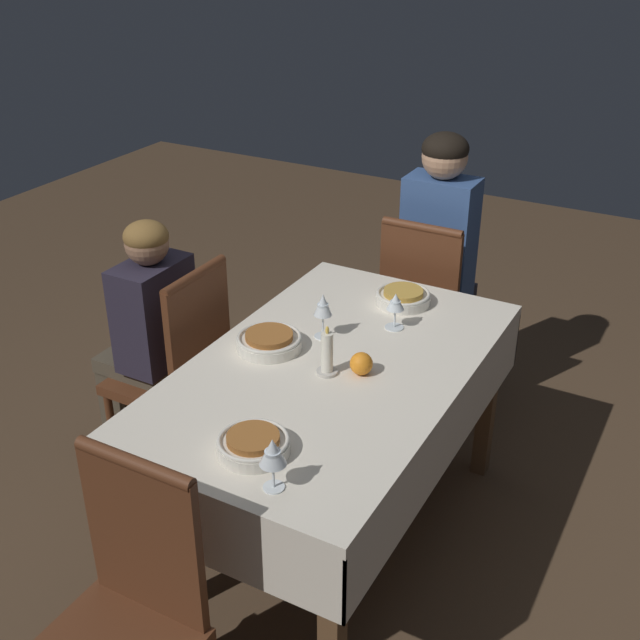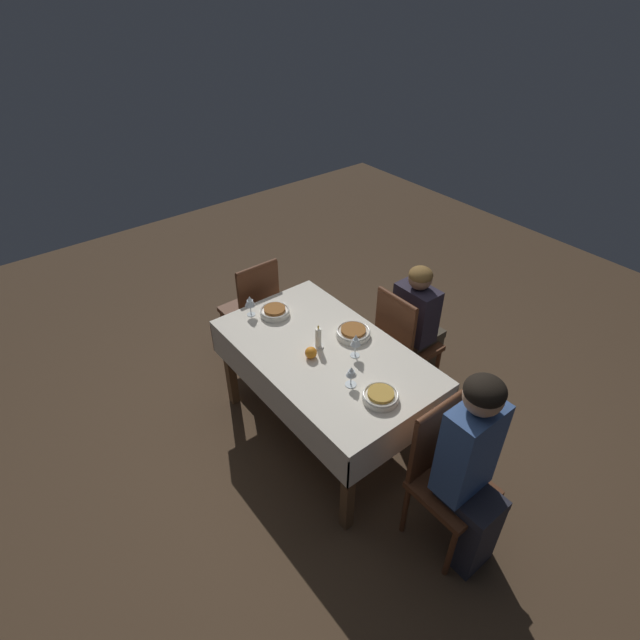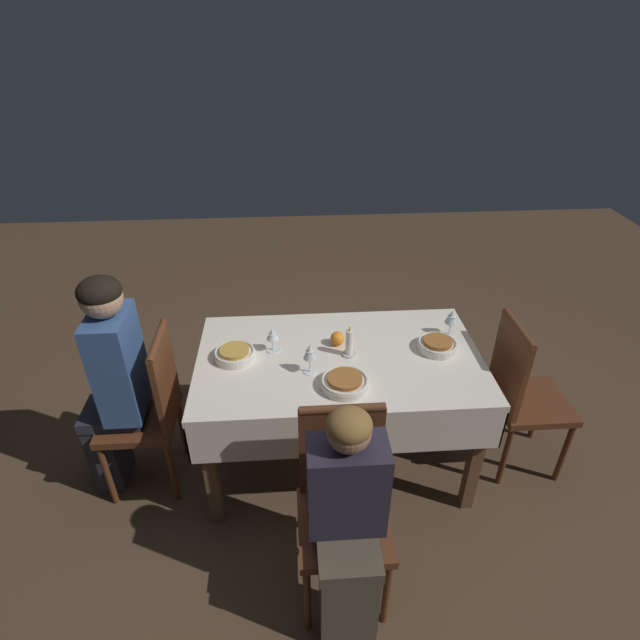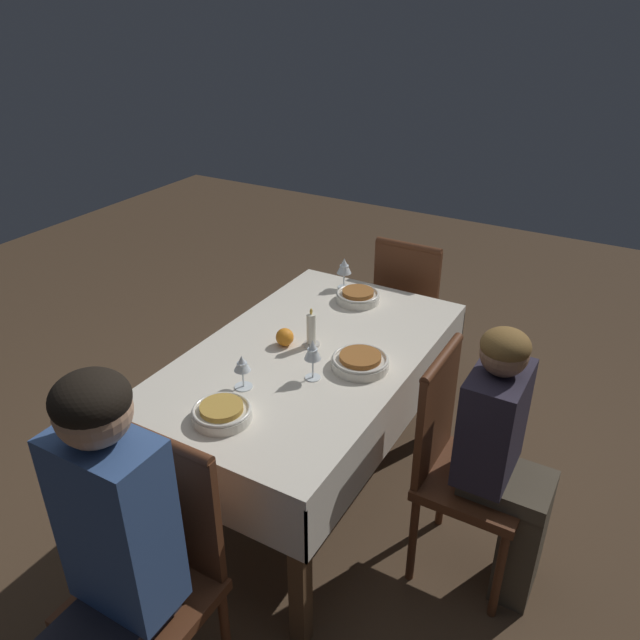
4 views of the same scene
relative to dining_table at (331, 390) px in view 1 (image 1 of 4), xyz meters
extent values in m
plane|color=#4C3826|center=(0.00, 0.00, -0.65)|extent=(8.00, 8.00, 0.00)
cube|color=silver|center=(0.00, 0.00, 0.08)|extent=(1.44, 0.85, 0.04)
cube|color=silver|center=(0.00, 0.42, -0.05)|extent=(1.44, 0.01, 0.22)
cube|color=silver|center=(0.00, -0.42, -0.05)|extent=(1.44, 0.01, 0.22)
cube|color=silver|center=(0.72, 0.00, -0.05)|extent=(0.01, 0.85, 0.22)
cube|color=silver|center=(-0.72, 0.00, -0.05)|extent=(0.01, 0.85, 0.22)
cube|color=brown|center=(0.65, 0.35, -0.30)|extent=(0.06, 0.06, 0.71)
cube|color=brown|center=(-0.65, 0.35, -0.30)|extent=(0.06, 0.06, 0.71)
cube|color=brown|center=(0.65, -0.35, -0.30)|extent=(0.06, 0.06, 0.71)
cube|color=brown|center=(-0.65, -0.35, -0.30)|extent=(0.06, 0.06, 0.71)
cube|color=#562D19|center=(1.04, 0.05, -0.22)|extent=(0.38, 0.38, 0.04)
cube|color=#562D19|center=(0.87, 0.05, 0.04)|extent=(0.03, 0.35, 0.46)
cylinder|color=#562D19|center=(0.87, 0.05, 0.27)|extent=(0.04, 0.34, 0.04)
cylinder|color=#562D19|center=(1.21, -0.12, -0.44)|extent=(0.03, 0.03, 0.41)
cylinder|color=#562D19|center=(1.21, 0.21, -0.44)|extent=(0.03, 0.03, 0.41)
cylinder|color=#562D19|center=(0.88, -0.12, -0.44)|extent=(0.03, 0.03, 0.41)
cylinder|color=#562D19|center=(0.88, 0.21, -0.44)|extent=(0.03, 0.03, 0.41)
cube|color=#562D19|center=(0.05, 0.75, -0.22)|extent=(0.38, 0.38, 0.04)
cube|color=#562D19|center=(0.05, 0.57, 0.04)|extent=(0.35, 0.03, 0.46)
cylinder|color=#562D19|center=(0.05, 0.57, 0.27)|extent=(0.34, 0.04, 0.04)
cylinder|color=#562D19|center=(0.21, 0.91, -0.44)|extent=(0.03, 0.03, 0.41)
cylinder|color=#562D19|center=(-0.11, 0.91, -0.44)|extent=(0.03, 0.03, 0.41)
cylinder|color=#562D19|center=(0.21, 0.58, -0.44)|extent=(0.03, 0.03, 0.41)
cylinder|color=#562D19|center=(-0.11, 0.58, -0.44)|extent=(0.03, 0.03, 0.41)
cube|color=#562D19|center=(-0.87, 0.06, 0.04)|extent=(0.03, 0.35, 0.46)
cylinder|color=#562D19|center=(-0.87, 0.06, 0.27)|extent=(0.04, 0.34, 0.04)
cube|color=#282833|center=(1.24, 0.05, -0.42)|extent=(0.14, 0.22, 0.45)
cube|color=#282833|center=(1.16, 0.05, -0.17)|extent=(0.31, 0.24, 0.06)
cube|color=#38568E|center=(1.07, 0.05, 0.14)|extent=(0.18, 0.30, 0.55)
sphere|color=tan|center=(1.07, 0.05, 0.51)|extent=(0.19, 0.19, 0.19)
ellipsoid|color=black|center=(1.07, 0.05, 0.54)|extent=(0.19, 0.19, 0.13)
cube|color=#4C4233|center=(0.05, 0.95, -0.42)|extent=(0.23, 0.14, 0.45)
cube|color=#4C4233|center=(0.05, 0.86, -0.17)|extent=(0.24, 0.31, 0.06)
cube|color=#282333|center=(0.05, 0.78, 0.07)|extent=(0.30, 0.18, 0.41)
sphere|color=#9E7051|center=(0.05, 0.78, 0.35)|extent=(0.16, 0.16, 0.16)
ellipsoid|color=brown|center=(0.05, 0.78, 0.38)|extent=(0.16, 0.16, 0.11)
cylinder|color=silver|center=(0.53, -0.03, 0.11)|extent=(0.21, 0.21, 0.04)
torus|color=silver|center=(0.53, -0.03, 0.14)|extent=(0.20, 0.20, 0.01)
cylinder|color=gold|center=(0.53, -0.03, 0.14)|extent=(0.15, 0.15, 0.02)
cylinder|color=white|center=(0.33, -0.08, 0.10)|extent=(0.07, 0.07, 0.00)
cylinder|color=white|center=(0.33, -0.08, 0.13)|extent=(0.01, 0.01, 0.07)
cone|color=white|center=(0.33, -0.08, 0.20)|extent=(0.06, 0.06, 0.06)
cylinder|color=white|center=(0.33, -0.08, 0.19)|extent=(0.04, 0.04, 0.03)
cylinder|color=silver|center=(0.00, 0.24, 0.11)|extent=(0.22, 0.22, 0.04)
torus|color=silver|center=(0.00, 0.24, 0.14)|extent=(0.22, 0.22, 0.01)
cylinder|color=#995B28|center=(0.00, 0.24, 0.14)|extent=(0.16, 0.16, 0.02)
cylinder|color=white|center=(0.15, 0.11, 0.10)|extent=(0.06, 0.06, 0.00)
cylinder|color=white|center=(0.15, 0.11, 0.14)|extent=(0.01, 0.01, 0.08)
cone|color=white|center=(0.15, 0.11, 0.22)|extent=(0.06, 0.06, 0.08)
cylinder|color=white|center=(0.15, 0.11, 0.21)|extent=(0.04, 0.04, 0.04)
cylinder|color=silver|center=(-0.51, -0.03, 0.11)|extent=(0.20, 0.20, 0.04)
torus|color=silver|center=(-0.51, -0.03, 0.14)|extent=(0.20, 0.20, 0.01)
cylinder|color=#995B28|center=(-0.51, -0.03, 0.14)|extent=(0.15, 0.15, 0.02)
cylinder|color=white|center=(-0.61, -0.16, 0.10)|extent=(0.06, 0.06, 0.00)
cylinder|color=white|center=(-0.61, -0.16, 0.14)|extent=(0.01, 0.01, 0.07)
cone|color=white|center=(-0.61, -0.16, 0.21)|extent=(0.07, 0.07, 0.08)
cylinder|color=white|center=(-0.61, -0.16, 0.20)|extent=(0.04, 0.04, 0.03)
cylinder|color=beige|center=(-0.05, -0.01, 0.10)|extent=(0.07, 0.07, 0.01)
cylinder|color=white|center=(-0.05, -0.01, 0.17)|extent=(0.04, 0.04, 0.14)
ellipsoid|color=#F9C64C|center=(-0.05, -0.01, 0.25)|extent=(0.01, 0.01, 0.03)
sphere|color=orange|center=(0.00, -0.11, 0.13)|extent=(0.07, 0.07, 0.07)
camera|label=1|loc=(-1.98, -1.05, 1.45)|focal=45.00mm
camera|label=2|loc=(1.86, -1.51, 2.11)|focal=28.00mm
camera|label=3|loc=(0.24, 2.02, 1.60)|focal=28.00mm
camera|label=4|loc=(1.85, 1.12, 1.40)|focal=35.00mm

